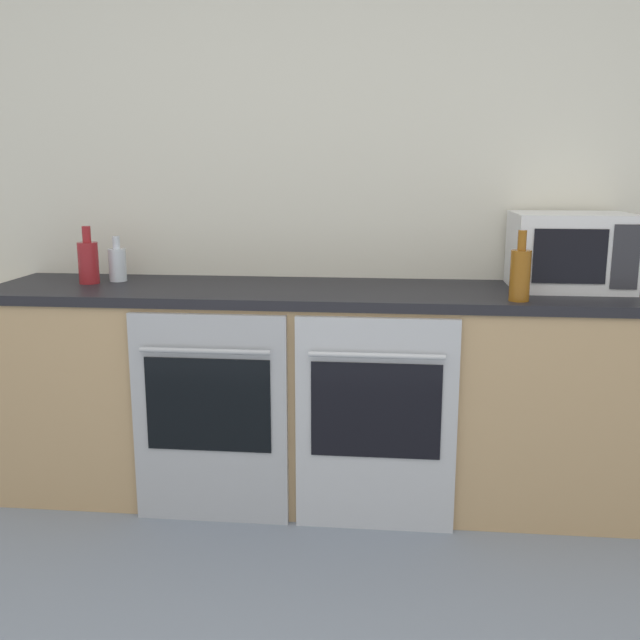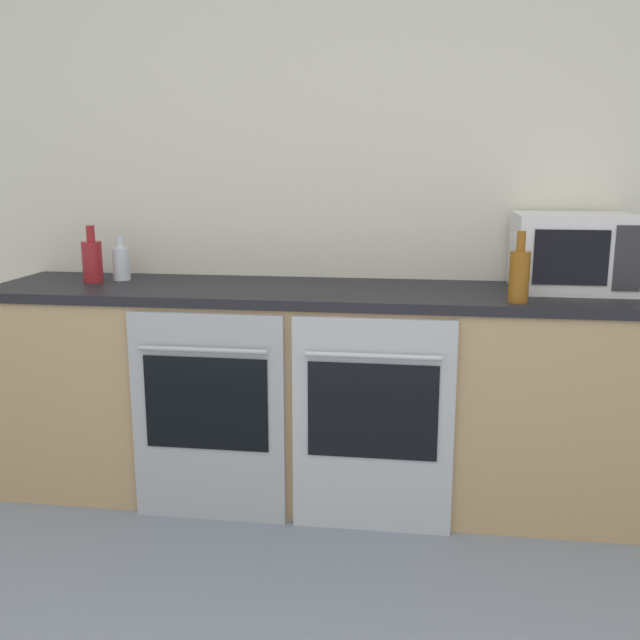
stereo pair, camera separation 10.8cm
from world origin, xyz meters
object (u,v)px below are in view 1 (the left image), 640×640
Objects in this scene: microwave at (570,251)px; bottle_red at (88,261)px; bottle_clear at (117,264)px; oven_left at (210,418)px; oven_right at (376,424)px; bottle_amber at (520,273)px.

microwave is 2.01m from bottle_red.
microwave is at bearing -0.10° from bottle_clear.
microwave is 2.34× the size of bottle_clear.
oven_left is at bearing -29.16° from bottle_red.
oven_right is 1.40m from bottle_red.
bottle_amber reaches higher than bottle_clear.
microwave is (0.77, 0.40, 0.62)m from oven_right.
bottle_amber is at bearing -10.41° from bottle_clear.
bottle_red reaches higher than oven_right.
bottle_red reaches higher than bottle_clear.
oven_right is 1.84× the size of microwave.
microwave is at bearing 15.86° from oven_left.
bottle_clear reaches higher than oven_right.
oven_right is at bearing -14.98° from bottle_red.
bottle_clear is at bearing 140.81° from oven_left.
bottle_amber is (0.52, 0.10, 0.57)m from oven_right.
bottle_red is (-2.01, -0.07, -0.06)m from microwave.
oven_left is at bearing 180.00° from oven_right.
oven_left and oven_right have the same top height.
oven_left is at bearing -175.15° from bottle_amber.
microwave is 1.75× the size of bottle_amber.
microwave reaches higher than bottle_clear.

